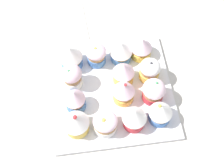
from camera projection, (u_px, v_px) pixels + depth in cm
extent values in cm
cube|color=beige|center=(112.00, 94.00, 84.55)|extent=(180.00, 180.00, 3.00)
cube|color=silver|center=(112.00, 90.00, 82.72)|extent=(32.86, 32.86, 1.20)
cylinder|color=#477AC6|center=(159.00, 116.00, 77.02)|extent=(5.66, 5.66, 2.25)
cylinder|color=#AD7F51|center=(160.00, 113.00, 75.47)|extent=(5.24, 5.24, 1.29)
cone|color=white|center=(161.00, 110.00, 73.57)|extent=(6.01, 6.01, 3.07)
sphere|color=#EAD64C|center=(160.00, 106.00, 72.59)|extent=(0.96, 0.96, 0.96)
cylinder|color=#D1333D|center=(153.00, 95.00, 79.94)|extent=(5.59, 5.59, 2.39)
cylinder|color=#AD7F51|center=(153.00, 92.00, 78.42)|extent=(5.23, 5.23, 1.08)
ellipsoid|color=silver|center=(154.00, 89.00, 76.82)|extent=(6.04, 6.04, 4.33)
sphere|color=#4CB266|center=(157.00, 83.00, 75.34)|extent=(0.82, 0.82, 0.82)
cylinder|color=#EFC651|center=(149.00, 74.00, 83.07)|extent=(5.57, 5.57, 2.68)
cylinder|color=#AD7F51|center=(150.00, 70.00, 81.44)|extent=(4.91, 4.91, 1.06)
ellipsoid|color=white|center=(150.00, 67.00, 80.00)|extent=(5.69, 5.69, 3.76)
sphere|color=#333338|center=(151.00, 63.00, 78.49)|extent=(0.82, 0.82, 0.82)
cylinder|color=#EFC651|center=(141.00, 52.00, 86.84)|extent=(5.85, 5.85, 2.46)
cylinder|color=#AD7F51|center=(141.00, 49.00, 85.30)|extent=(5.30, 5.30, 1.08)
cone|color=silver|center=(142.00, 44.00, 83.29)|extent=(6.12, 6.12, 3.52)
cylinder|color=#D1333D|center=(134.00, 122.00, 76.21)|extent=(5.56, 5.56, 2.35)
cylinder|color=#AD7F51|center=(134.00, 119.00, 74.53)|extent=(5.15, 5.15, 1.52)
cone|color=white|center=(135.00, 115.00, 72.28)|extent=(6.19, 6.19, 3.64)
cylinder|color=#EFC651|center=(123.00, 96.00, 79.87)|extent=(5.60, 5.60, 2.32)
cylinder|color=#AD7F51|center=(124.00, 93.00, 78.16)|extent=(5.03, 5.03, 1.60)
cone|color=silver|center=(124.00, 88.00, 75.98)|extent=(5.84, 5.84, 3.42)
sphere|color=red|center=(125.00, 85.00, 74.64)|extent=(0.83, 0.83, 0.83)
cylinder|color=#EFC651|center=(123.00, 77.00, 82.52)|extent=(5.73, 5.73, 2.73)
cylinder|color=#AD7F51|center=(123.00, 74.00, 80.82)|extent=(5.27, 5.27, 1.18)
cone|color=silver|center=(124.00, 69.00, 78.74)|extent=(6.00, 6.00, 3.59)
cylinder|color=#477AC6|center=(121.00, 56.00, 86.28)|extent=(5.92, 5.92, 2.29)
cylinder|color=#AD7F51|center=(121.00, 53.00, 84.84)|extent=(5.57, 5.57, 1.01)
cone|color=white|center=(121.00, 48.00, 82.84)|extent=(6.43, 6.43, 3.59)
cylinder|color=white|center=(105.00, 126.00, 75.74)|extent=(6.13, 6.13, 2.25)
cylinder|color=#AD7F51|center=(105.00, 123.00, 74.32)|extent=(5.83, 5.83, 1.00)
ellipsoid|color=silver|center=(105.00, 121.00, 73.08)|extent=(6.16, 6.16, 3.08)
sphere|color=#EAD64C|center=(104.00, 120.00, 71.73)|extent=(1.14, 1.14, 1.14)
cylinder|color=#477AC6|center=(97.00, 59.00, 85.62)|extent=(5.26, 5.26, 2.60)
cylinder|color=#AD7F51|center=(96.00, 55.00, 83.92)|extent=(4.79, 4.79, 1.29)
ellipsoid|color=silver|center=(96.00, 52.00, 82.53)|extent=(5.83, 5.83, 3.19)
sphere|color=#EAD64C|center=(95.00, 49.00, 81.26)|extent=(0.87, 0.87, 0.87)
cylinder|color=#EFC651|center=(77.00, 126.00, 75.43)|extent=(6.05, 6.05, 2.64)
cylinder|color=#AD7F51|center=(76.00, 124.00, 73.80)|extent=(5.48, 5.48, 1.09)
cone|color=white|center=(75.00, 120.00, 71.67)|extent=(6.66, 6.66, 3.81)
sphere|color=red|center=(75.00, 117.00, 70.11)|extent=(1.08, 1.08, 1.08)
cylinder|color=#477AC6|center=(76.00, 104.00, 78.56)|extent=(5.33, 5.33, 2.69)
cylinder|color=#AD7F51|center=(75.00, 100.00, 76.78)|extent=(4.85, 4.85, 1.40)
cone|color=silver|center=(74.00, 96.00, 74.70)|extent=(5.54, 5.54, 3.36)
cylinder|color=white|center=(73.00, 81.00, 81.94)|extent=(5.37, 5.37, 2.70)
cylinder|color=#AD7F51|center=(72.00, 77.00, 80.14)|extent=(4.76, 4.76, 1.42)
ellipsoid|color=silver|center=(71.00, 74.00, 78.47)|extent=(5.66, 5.66, 4.04)
sphere|color=#4CB266|center=(69.00, 71.00, 76.65)|extent=(0.72, 0.72, 0.72)
cylinder|color=#477AC6|center=(72.00, 62.00, 85.20)|extent=(6.19, 6.19, 2.43)
cylinder|color=#AD7F51|center=(71.00, 58.00, 83.55)|extent=(5.59, 5.59, 1.35)
cone|color=white|center=(70.00, 53.00, 81.24)|extent=(6.68, 6.68, 3.94)
cube|color=white|center=(69.00, 22.00, 95.31)|extent=(16.34, 11.30, 0.60)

